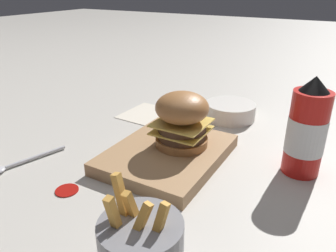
{
  "coord_description": "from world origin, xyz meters",
  "views": [
    {
      "loc": [
        0.52,
        0.36,
        0.34
      ],
      "look_at": [
        -0.0,
        0.06,
        0.08
      ],
      "focal_mm": 35.0,
      "sensor_mm": 36.0,
      "label": 1
    }
  ],
  "objects_px": {
    "side_bowl": "(230,110)",
    "fries_basket": "(141,247)",
    "spoon": "(10,166)",
    "ketchup_bottle": "(307,131)",
    "burger": "(182,119)",
    "serving_board": "(168,154)"
  },
  "relations": [
    {
      "from": "spoon",
      "to": "serving_board",
      "type": "bearing_deg",
      "value": 142.68
    },
    {
      "from": "spoon",
      "to": "side_bowl",
      "type": "bearing_deg",
      "value": 164.5
    },
    {
      "from": "ketchup_bottle",
      "to": "fries_basket",
      "type": "height_order",
      "value": "ketchup_bottle"
    },
    {
      "from": "burger",
      "to": "ketchup_bottle",
      "type": "relative_size",
      "value": 0.6
    },
    {
      "from": "side_bowl",
      "to": "spoon",
      "type": "height_order",
      "value": "side_bowl"
    },
    {
      "from": "ketchup_bottle",
      "to": "fries_basket",
      "type": "xyz_separation_m",
      "value": [
        0.36,
        -0.13,
        -0.05
      ]
    },
    {
      "from": "fries_basket",
      "to": "spoon",
      "type": "height_order",
      "value": "fries_basket"
    },
    {
      "from": "side_bowl",
      "to": "fries_basket",
      "type": "bearing_deg",
      "value": 8.48
    },
    {
      "from": "side_bowl",
      "to": "serving_board",
      "type": "bearing_deg",
      "value": -6.82
    },
    {
      "from": "serving_board",
      "to": "fries_basket",
      "type": "distance_m",
      "value": 0.29
    },
    {
      "from": "ketchup_bottle",
      "to": "burger",
      "type": "bearing_deg",
      "value": -75.39
    },
    {
      "from": "ketchup_bottle",
      "to": "spoon",
      "type": "height_order",
      "value": "ketchup_bottle"
    },
    {
      "from": "side_bowl",
      "to": "spoon",
      "type": "xyz_separation_m",
      "value": [
        0.47,
        -0.29,
        -0.02
      ]
    },
    {
      "from": "fries_basket",
      "to": "spoon",
      "type": "relative_size",
      "value": 0.8
    },
    {
      "from": "burger",
      "to": "fries_basket",
      "type": "height_order",
      "value": "burger"
    },
    {
      "from": "burger",
      "to": "ketchup_bottle",
      "type": "distance_m",
      "value": 0.24
    },
    {
      "from": "serving_board",
      "to": "spoon",
      "type": "distance_m",
      "value": 0.32
    },
    {
      "from": "ketchup_bottle",
      "to": "fries_basket",
      "type": "bearing_deg",
      "value": -20.49
    },
    {
      "from": "burger",
      "to": "ketchup_bottle",
      "type": "bearing_deg",
      "value": 104.61
    },
    {
      "from": "serving_board",
      "to": "burger",
      "type": "bearing_deg",
      "value": 148.67
    },
    {
      "from": "burger",
      "to": "side_bowl",
      "type": "xyz_separation_m",
      "value": [
        -0.25,
        0.02,
        -0.06
      ]
    },
    {
      "from": "ketchup_bottle",
      "to": "side_bowl",
      "type": "height_order",
      "value": "ketchup_bottle"
    }
  ]
}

